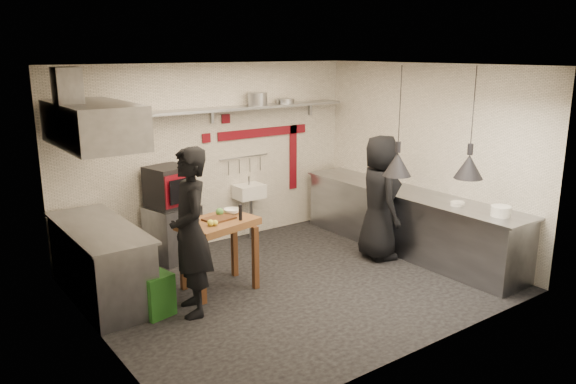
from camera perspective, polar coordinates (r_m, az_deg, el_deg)
floor at (r=7.47m, az=0.53°, el=-9.30°), size 5.00×5.00×0.00m
ceiling at (r=6.85m, az=0.59°, el=12.72°), size 5.00×5.00×0.00m
wall_back at (r=8.76m, az=-7.72°, el=3.71°), size 5.00×0.04×2.80m
wall_front at (r=5.54m, az=13.69°, el=-2.75°), size 5.00×0.04×2.80m
wall_left at (r=5.92m, az=-19.21°, el=-2.06°), size 0.04×4.20×2.80m
wall_right at (r=8.72m, az=13.85°, el=3.38°), size 0.04×4.20×2.80m
red_band_horiz at (r=9.18m, az=-2.49°, el=6.08°), size 1.70×0.02×0.14m
red_band_vert at (r=9.60m, az=0.52°, el=3.55°), size 0.14×0.02×1.10m
red_tile_a at (r=8.78m, az=-6.33°, el=7.41°), size 0.14×0.02×0.14m
red_tile_b at (r=8.65m, az=-8.30°, el=5.44°), size 0.14×0.02×0.14m
back_shelf at (r=8.50m, az=-7.29°, el=8.31°), size 4.60×0.34×0.04m
shelf_bracket_left at (r=7.92m, az=-19.97°, el=6.42°), size 0.04×0.06×0.24m
shelf_bracket_mid at (r=8.64m, az=-7.76°, el=7.72°), size 0.04×0.06×0.24m
shelf_bracket_right at (r=9.69m, az=2.25°, el=8.53°), size 0.04×0.06×0.24m
pan_far_left at (r=7.92m, az=-16.18°, el=7.91°), size 0.34×0.34×0.09m
pan_mid_left at (r=7.95m, az=-15.62°, el=7.90°), size 0.29×0.29×0.07m
stock_pot at (r=8.87m, az=-3.13°, el=9.42°), size 0.31×0.31×0.20m
pan_right at (r=9.18m, az=-0.28°, el=9.23°), size 0.38×0.38×0.08m
oven_stand at (r=8.36m, az=-11.60°, el=-4.06°), size 0.77×0.73×0.80m
combi_oven at (r=8.19m, az=-12.02°, el=0.58°), size 0.66×0.63×0.58m
oven_door at (r=7.93m, az=-11.07°, el=0.17°), size 0.45×0.13×0.46m
oven_glass at (r=7.88m, az=-10.94°, el=0.08°), size 0.33×0.09×0.34m
hand_sink at (r=9.01m, az=-3.97°, el=0.06°), size 0.46×0.34×0.22m
sink_tap at (r=8.97m, az=-3.99°, el=1.18°), size 0.03×0.03×0.14m
sink_drain at (r=9.10m, az=-3.79°, el=-2.67°), size 0.06×0.06×0.66m
utensil_rail at (r=9.01m, az=-4.51°, el=3.57°), size 0.90×0.02×0.02m
counter_right at (r=8.69m, az=11.98°, el=-3.02°), size 0.70×3.80×0.90m
counter_right_top at (r=8.57m, az=12.14°, el=-0.05°), size 0.76×3.90×0.03m
plate_stack at (r=7.61m, az=20.80°, el=-1.83°), size 0.29×0.29×0.13m
small_bowl_right at (r=7.96m, az=16.84°, el=-1.14°), size 0.21×0.21×0.05m
counter_left at (r=7.27m, az=-18.47°, el=-6.91°), size 0.70×1.90×0.90m
counter_left_top at (r=7.12m, az=-18.76°, el=-3.42°), size 0.76×2.00×0.03m
extractor_hood at (r=6.88m, az=-19.19°, el=6.51°), size 0.78×1.60×0.50m
hood_duct at (r=6.77m, az=-21.50°, el=9.62°), size 0.28×0.28×0.50m
green_bin at (r=6.74m, az=-13.35°, el=-10.09°), size 0.41×0.41×0.50m
prep_table at (r=7.21m, az=-7.02°, el=-6.35°), size 1.03×0.81×0.92m
cutting_board at (r=7.08m, az=-7.01°, el=-2.69°), size 0.41×0.32×0.02m
pepper_mill at (r=7.00m, az=-4.86°, el=-2.08°), size 0.06×0.06×0.20m
lemon_a at (r=6.83m, az=-7.87°, el=-3.12°), size 0.09×0.09×0.08m
lemon_b at (r=6.83m, az=-7.41°, el=-3.12°), size 0.09×0.09×0.07m
veg_ball at (r=7.23m, az=-6.96°, el=-2.01°), size 0.13×0.13×0.10m
steel_tray at (r=7.09m, az=-9.79°, el=-2.74°), size 0.23×0.19×0.03m
bowl at (r=7.30m, az=-5.74°, el=-1.96°), size 0.25×0.25×0.07m
heat_lamp_near at (r=7.26m, az=11.24°, el=7.01°), size 0.37×0.37×1.40m
heat_lamp_far at (r=7.34m, az=18.22°, el=6.64°), size 0.38×0.38×1.40m
chef_left at (r=6.46m, az=-9.87°, el=-4.06°), size 0.64×0.81×1.95m
chef_right at (r=8.23m, az=9.28°, el=-0.55°), size 0.87×1.04×1.82m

